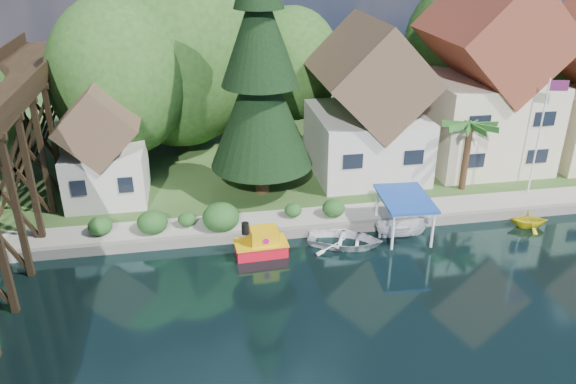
# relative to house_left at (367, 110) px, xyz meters

# --- Properties ---
(ground) EXTENTS (140.00, 140.00, 0.00)m
(ground) POSITION_rel_house_left_xyz_m (-7.00, -16.00, -5.14)
(ground) COLOR black
(ground) RESTS_ON ground
(bank) EXTENTS (140.00, 52.00, 0.50)m
(bank) POSITION_rel_house_left_xyz_m (-7.00, 18.00, -4.89)
(bank) COLOR #28471C
(bank) RESTS_ON ground
(seawall) EXTENTS (60.00, 0.40, 0.62)m
(seawall) POSITION_rel_house_left_xyz_m (-3.00, -8.00, -4.83)
(seawall) COLOR slate
(seawall) RESTS_ON ground
(promenade) EXTENTS (50.00, 2.60, 0.06)m
(promenade) POSITION_rel_house_left_xyz_m (-1.00, -6.70, -4.61)
(promenade) COLOR gray
(promenade) RESTS_ON bank
(house_left) EXTENTS (7.64, 8.64, 11.02)m
(house_left) POSITION_rel_house_left_xyz_m (0.00, 0.00, 0.00)
(house_left) COLOR beige
(house_left) RESTS_ON bank
(house_center) EXTENTS (8.65, 9.18, 13.89)m
(house_center) POSITION_rel_house_left_xyz_m (9.00, 0.50, 1.28)
(house_center) COLOR beige
(house_center) RESTS_ON bank
(shed) EXTENTS (5.09, 5.40, 7.85)m
(shed) POSITION_rel_house_left_xyz_m (-18.00, -1.50, -1.31)
(shed) COLOR beige
(shed) RESTS_ON bank
(bg_trees) EXTENTS (49.90, 13.30, 10.57)m
(bg_trees) POSITION_rel_house_left_xyz_m (-6.00, 5.25, 2.15)
(bg_trees) COLOR #382314
(bg_trees) RESTS_ON bank
(shrubs) EXTENTS (15.76, 2.47, 1.70)m
(shrubs) POSITION_rel_house_left_xyz_m (-11.60, -6.74, -3.91)
(shrubs) COLOR #1E4518
(shrubs) RESTS_ON bank
(conifer) EXTENTS (6.74, 6.74, 16.60)m
(conifer) POSITION_rel_house_left_xyz_m (-7.89, -2.41, 3.35)
(conifer) COLOR #382314
(conifer) RESTS_ON bank
(palm_tree) EXTENTS (3.83, 3.83, 5.07)m
(palm_tree) POSITION_rel_house_left_xyz_m (5.74, -4.24, -0.21)
(palm_tree) COLOR #382314
(palm_tree) RESTS_ON bank
(flagpole) EXTENTS (1.21, 0.37, 7.89)m
(flagpole) POSITION_rel_house_left_xyz_m (9.92, -5.83, 0.20)
(flagpole) COLOR white
(flagpole) RESTS_ON bank
(tugboat) EXTENTS (3.03, 1.76, 2.14)m
(tugboat) POSITION_rel_house_left_xyz_m (-8.90, -9.60, -4.50)
(tugboat) COLOR red
(tugboat) RESTS_ON ground
(boat_white_a) EXTENTS (5.17, 4.41, 0.91)m
(boat_white_a) POSITION_rel_house_left_xyz_m (-3.99, -9.47, -4.69)
(boat_white_a) COLOR white
(boat_white_a) RESTS_ON ground
(boat_canopy) EXTENTS (3.37, 4.25, 2.63)m
(boat_canopy) POSITION_rel_house_left_xyz_m (-0.36, -9.09, -4.01)
(boat_canopy) COLOR silver
(boat_canopy) RESTS_ON ground
(boat_yellow) EXTENTS (2.69, 2.45, 1.22)m
(boat_yellow) POSITION_rel_house_left_xyz_m (7.79, -9.28, -4.53)
(boat_yellow) COLOR yellow
(boat_yellow) RESTS_ON ground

